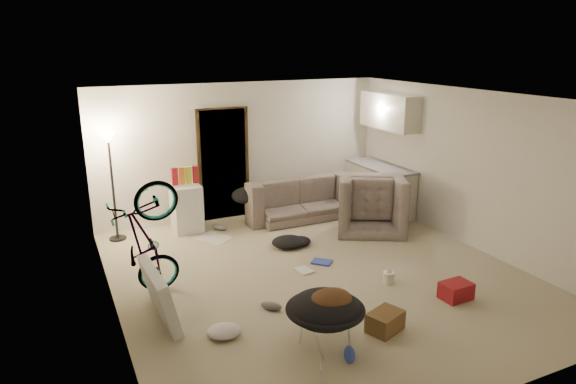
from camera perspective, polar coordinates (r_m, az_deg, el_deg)
name	(u,v)px	position (r m, az deg, el deg)	size (l,w,h in m)	color
floor	(318,275)	(7.43, 3.40, -9.21)	(5.50, 6.00, 0.02)	#B8AE8E
ceiling	(322,97)	(6.74, 3.77, 10.50)	(5.50, 6.00, 0.02)	white
wall_back	(243,150)	(9.65, -5.08, 4.67)	(5.50, 0.02, 2.50)	white
wall_front	(490,280)	(4.75, 21.56, -9.04)	(5.50, 0.02, 2.50)	white
wall_left	(107,219)	(6.20, -19.43, -2.89)	(0.02, 6.00, 2.50)	white
wall_right	(473,170)	(8.62, 19.88, 2.34)	(0.02, 6.00, 2.50)	white
doorway	(223,165)	(9.54, -7.21, 3.05)	(0.85, 0.10, 2.04)	black
door_trim	(224,165)	(9.51, -7.16, 3.01)	(0.97, 0.04, 2.10)	#382713
floor_lamp	(110,164)	(8.76, -19.12, 3.01)	(0.28, 0.28, 1.81)	black
kitchen_counter	(380,190)	(10.09, 10.15, 0.25)	(0.60, 1.50, 0.88)	beige
counter_top	(381,167)	(9.97, 10.28, 2.79)	(0.64, 1.54, 0.04)	gray
kitchen_uppers	(389,111)	(9.86, 11.21, 8.80)	(0.38, 1.40, 0.65)	beige
sofa	(294,201)	(9.70, 0.69, -1.05)	(2.01, 0.79, 0.59)	#353C35
armchair	(369,206)	(9.26, 9.02, -1.59)	(1.15, 1.00, 0.75)	#353C35
bicycle	(148,266)	(6.90, -15.32, -7.97)	(0.56, 1.60, 0.84)	black
mini_fridge	(187,208)	(9.09, -11.21, -1.79)	(0.48, 0.48, 0.82)	white
snack_box_0	(175,177)	(8.89, -12.48, 1.68)	(0.10, 0.07, 0.30)	maroon
snack_box_1	(182,176)	(8.92, -11.73, 1.77)	(0.10, 0.07, 0.30)	orange
snack_box_2	(189,175)	(8.95, -10.98, 1.85)	(0.10, 0.07, 0.30)	gold
snack_box_3	(195,174)	(8.97, -10.24, 1.94)	(0.10, 0.07, 0.30)	maroon
saucer_chair	(325,316)	(5.68, 4.15, -13.55)	(0.86, 0.86, 0.61)	silver
hoodie	(331,300)	(5.59, 4.80, -11.88)	(0.48, 0.40, 0.22)	#52321C
sofa_drape	(247,195)	(9.27, -4.60, -0.34)	(0.56, 0.46, 0.28)	black
tv_box	(159,295)	(6.32, -14.10, -11.04)	(0.12, 1.03, 0.68)	silver
drink_case_a	(385,321)	(6.16, 10.74, -13.95)	(0.41, 0.29, 0.23)	brown
drink_case_b	(456,291)	(7.07, 18.16, -10.38)	(0.38, 0.28, 0.22)	maroon
juicer	(389,277)	(7.28, 11.11, -9.21)	(0.16, 0.16, 0.23)	white
newspaper	(214,238)	(8.80, -8.24, -5.08)	(0.43, 0.56, 0.01)	silver
book_blue	(322,262)	(7.79, 3.78, -7.77)	(0.21, 0.29, 0.03)	#3145B1
book_white	(304,270)	(7.51, 1.78, -8.71)	(0.20, 0.27, 0.02)	silver
shoe_1	(219,227)	(9.15, -7.67, -3.89)	(0.28, 0.12, 0.11)	slate
shoe_2	(349,355)	(5.65, 6.85, -17.50)	(0.30, 0.12, 0.11)	#3145B1
shoe_3	(271,306)	(6.51, -1.88, -12.52)	(0.28, 0.11, 0.10)	slate
clothes_lump_a	(288,242)	(8.33, 0.02, -5.55)	(0.54, 0.46, 0.17)	black
clothes_lump_b	(300,241)	(8.41, 1.29, -5.50)	(0.41, 0.36, 0.12)	black
clothes_lump_c	(224,331)	(6.03, -7.13, -15.08)	(0.39, 0.33, 0.12)	silver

